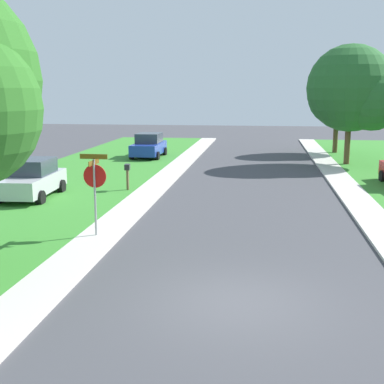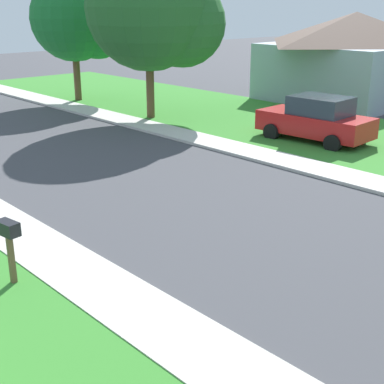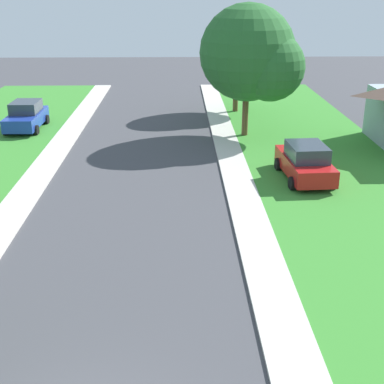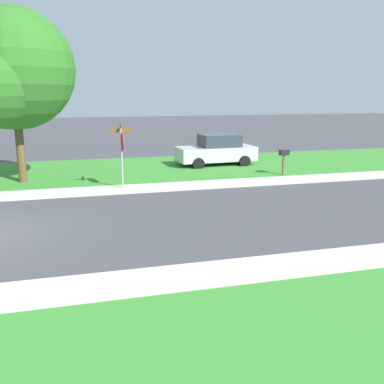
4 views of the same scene
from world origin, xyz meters
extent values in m
cube|color=beige|center=(4.70, 12.00, 0.05)|extent=(1.40, 56.00, 0.10)
cube|color=#38842D|center=(9.40, 12.00, 0.04)|extent=(8.00, 56.00, 0.08)
cube|color=beige|center=(-4.70, 12.00, 0.05)|extent=(1.40, 56.00, 0.10)
cube|color=#1E389E|center=(-7.46, 24.93, 0.70)|extent=(1.83, 4.31, 0.76)
cube|color=#2D3842|center=(-7.46, 25.13, 1.42)|extent=(1.61, 2.11, 0.68)
cylinder|color=black|center=(-6.57, 23.59, 0.32)|extent=(0.24, 0.64, 0.64)
cylinder|color=black|center=(-8.37, 23.61, 0.32)|extent=(0.24, 0.64, 0.64)
cylinder|color=black|center=(-6.55, 26.26, 0.32)|extent=(0.24, 0.64, 0.64)
cylinder|color=black|center=(-8.35, 26.27, 0.32)|extent=(0.24, 0.64, 0.64)
cube|color=red|center=(7.78, 15.54, 0.70)|extent=(2.04, 4.40, 0.76)
cube|color=#2D3842|center=(7.79, 15.34, 1.42)|extent=(1.72, 2.19, 0.68)
cylinder|color=black|center=(6.80, 16.82, 0.32)|extent=(0.28, 0.65, 0.64)
cylinder|color=black|center=(8.60, 16.92, 0.32)|extent=(0.28, 0.65, 0.64)
cylinder|color=black|center=(6.95, 14.16, 0.32)|extent=(0.28, 0.65, 0.64)
cylinder|color=black|center=(8.75, 14.26, 0.32)|extent=(0.28, 0.65, 0.64)
cylinder|color=brown|center=(6.02, 29.53, 1.38)|extent=(0.36, 0.36, 2.76)
sphere|color=#1C6C2F|center=(6.02, 29.53, 4.30)|extent=(4.40, 4.40, 4.40)
sphere|color=#1C6C2F|center=(7.01, 28.87, 3.75)|extent=(3.08, 3.08, 3.08)
cylinder|color=brown|center=(5.92, 23.18, 1.48)|extent=(0.36, 0.36, 2.97)
sphere|color=#265F29|center=(5.92, 23.18, 4.88)|extent=(5.46, 5.46, 5.46)
sphere|color=#265F29|center=(7.15, 22.36, 4.20)|extent=(3.82, 3.82, 3.82)
camera|label=1|loc=(0.51, -11.24, 4.79)|focal=48.89mm
camera|label=2|loc=(-9.61, 3.60, 5.08)|focal=51.42mm
camera|label=3|loc=(1.96, -7.51, 8.52)|focal=49.57mm
camera|label=4|loc=(13.41, 2.80, 4.06)|focal=41.10mm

